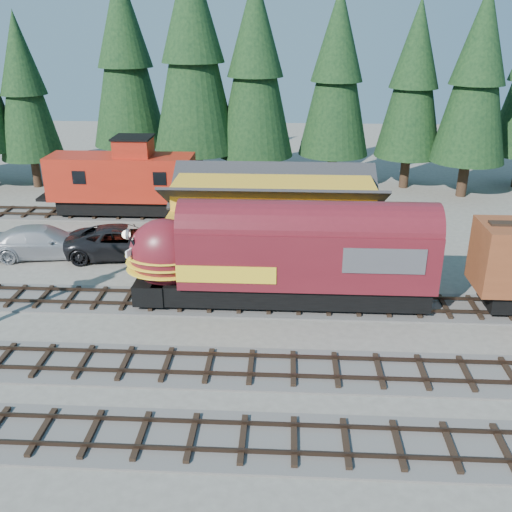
{
  "coord_description": "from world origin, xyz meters",
  "views": [
    {
      "loc": [
        0.72,
        -22.41,
        13.76
      ],
      "look_at": [
        -0.69,
        4.0,
        2.72
      ],
      "focal_mm": 40.0,
      "sensor_mm": 36.0,
      "label": 1
    }
  ],
  "objects_px": {
    "depot": "(273,211)",
    "locomotive": "(274,261)",
    "caboose": "(123,180)",
    "pickup_truck_b": "(43,242)",
    "pickup_truck_a": "(124,241)"
  },
  "relations": [
    {
      "from": "locomotive",
      "to": "pickup_truck_a",
      "type": "xyz_separation_m",
      "value": [
        -9.47,
        6.1,
        -1.52
      ]
    },
    {
      "from": "locomotive",
      "to": "pickup_truck_b",
      "type": "relative_size",
      "value": 2.36
    },
    {
      "from": "pickup_truck_a",
      "to": "caboose",
      "type": "bearing_deg",
      "value": 7.13
    },
    {
      "from": "locomotive",
      "to": "pickup_truck_a",
      "type": "distance_m",
      "value": 11.37
    },
    {
      "from": "pickup_truck_a",
      "to": "pickup_truck_b",
      "type": "xyz_separation_m",
      "value": [
        -4.98,
        -0.28,
        -0.01
      ]
    },
    {
      "from": "depot",
      "to": "pickup_truck_a",
      "type": "bearing_deg",
      "value": -177.54
    },
    {
      "from": "pickup_truck_b",
      "to": "caboose",
      "type": "bearing_deg",
      "value": -30.1
    },
    {
      "from": "locomotive",
      "to": "pickup_truck_a",
      "type": "bearing_deg",
      "value": 147.22
    },
    {
      "from": "locomotive",
      "to": "caboose",
      "type": "bearing_deg",
      "value": 129.43
    },
    {
      "from": "depot",
      "to": "locomotive",
      "type": "bearing_deg",
      "value": -88.21
    },
    {
      "from": "locomotive",
      "to": "caboose",
      "type": "distance_m",
      "value": 18.13
    },
    {
      "from": "locomotive",
      "to": "pickup_truck_b",
      "type": "xyz_separation_m",
      "value": [
        -14.46,
        5.82,
        -1.53
      ]
    },
    {
      "from": "caboose",
      "to": "pickup_truck_b",
      "type": "distance_m",
      "value": 8.87
    },
    {
      "from": "caboose",
      "to": "pickup_truck_b",
      "type": "xyz_separation_m",
      "value": [
        -2.95,
        -8.18,
        -1.76
      ]
    },
    {
      "from": "locomotive",
      "to": "pickup_truck_a",
      "type": "relative_size",
      "value": 2.24
    }
  ]
}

